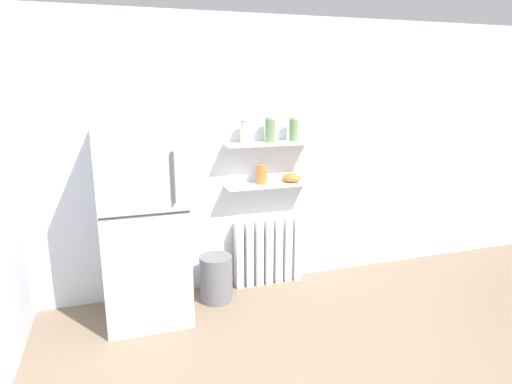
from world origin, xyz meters
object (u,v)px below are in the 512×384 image
Objects in this scene: radiator at (268,252)px; trash_bin at (216,278)px; refrigerator at (144,223)px; storage_jar_2 at (294,130)px; shelf_bowl at (292,178)px; storage_jar_1 at (270,130)px; storage_jar_0 at (246,132)px; vase at (262,174)px.

radiator is 0.63m from trash_bin.
radiator is at bearing 18.66° from trash_bin.
refrigerator is 7.53× the size of storage_jar_2.
storage_jar_1 is at bearing 180.00° from shelf_bowl.
refrigerator is 8.94× the size of shelf_bowl.
storage_jar_1 is 1.23× the size of shelf_bowl.
shelf_bowl reaches higher than trash_bin.
trash_bin is at bearing -164.02° from storage_jar_1.
trash_bin is (0.63, 0.07, -0.63)m from refrigerator.
storage_jar_1 is (0.24, 0.00, 0.01)m from storage_jar_0.
trash_bin is at bearing -161.34° from radiator.
radiator is 1.58× the size of trash_bin.
shelf_bowl is at bearing 180.00° from storage_jar_2.
refrigerator is at bearing -170.60° from shelf_bowl.
storage_jar_2 is (1.45, 0.24, 0.72)m from refrigerator.
shelf_bowl is at bearing 9.40° from refrigerator.
storage_jar_1 is at bearing 0.00° from storage_jar_0.
storage_jar_0 is 0.94× the size of storage_jar_2.
refrigerator reaches higher than storage_jar_2.
refrigerator is at bearing -167.47° from radiator.
storage_jar_0 is 1.39m from trash_bin.
shelf_bowl is at bearing 0.00° from storage_jar_0.
storage_jar_2 is 1.19× the size of vase.
radiator is at bearing 21.39° from vase.
radiator is at bearing 172.82° from storage_jar_2.
shelf_bowl is at bearing -7.31° from radiator.
vase is 0.43× the size of trash_bin.
radiator is 3.64× the size of shelf_bowl.
storage_jar_0 is 0.66m from shelf_bowl.
storage_jar_2 reaches higher than shelf_bowl.
storage_jar_0 reaches higher than shelf_bowl.
storage_jar_2 is at bearing 11.51° from trash_bin.
vase reaches higher than radiator.
storage_jar_1 is (-0.00, -0.03, 1.23)m from radiator.
radiator is 2.97× the size of storage_jar_1.
storage_jar_0 is at bearing 13.80° from refrigerator.
shelf_bowl is (0.31, 0.00, -0.05)m from vase.
vase is (1.14, 0.24, 0.30)m from refrigerator.
storage_jar_1 is 1.23× the size of vase.
storage_jar_1 is 0.53m from shelf_bowl.
storage_jar_2 is 0.47m from shelf_bowl.
vase is at bearing 180.00° from storage_jar_2.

